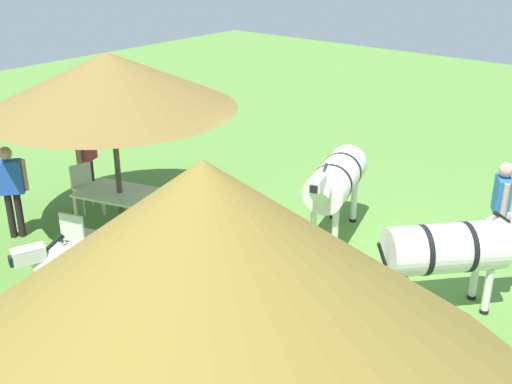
% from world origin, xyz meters
% --- Properties ---
extents(ground_plane, '(36.00, 36.00, 0.00)m').
position_xyz_m(ground_plane, '(0.00, 0.00, 0.00)').
color(ground_plane, '#558637').
extents(thatched_hut, '(5.00, 5.00, 3.79)m').
position_xyz_m(thatched_hut, '(-2.40, 5.49, 2.17)').
color(thatched_hut, beige).
rests_on(thatched_hut, ground_plane).
extents(shade_umbrella, '(4.26, 4.26, 3.21)m').
position_xyz_m(shade_umbrella, '(3.48, 1.64, 2.73)').
color(shade_umbrella, '#4D3E33').
rests_on(shade_umbrella, ground_plane).
extents(patio_dining_table, '(1.69, 1.31, 0.74)m').
position_xyz_m(patio_dining_table, '(3.48, 1.64, 0.66)').
color(patio_dining_table, silver).
rests_on(patio_dining_table, ground_plane).
extents(patio_chair_west_end, '(0.60, 0.59, 0.90)m').
position_xyz_m(patio_chair_west_end, '(2.79, 0.56, 0.52)').
color(patio_chair_west_end, white).
rests_on(patio_chair_west_end, ground_plane).
extents(patio_chair_near_lawn, '(0.47, 0.49, 0.90)m').
position_xyz_m(patio_chair_near_lawn, '(4.75, 1.49, 0.52)').
color(patio_chair_near_lawn, silver).
rests_on(patio_chair_near_lawn, ground_plane).
extents(patio_chair_near_hut, '(0.55, 0.54, 0.90)m').
position_xyz_m(patio_chair_near_hut, '(3.08, 2.86, 0.52)').
color(patio_chair_near_hut, white).
rests_on(patio_chair_near_hut, ground_plane).
extents(guest_beside_umbrella, '(0.36, 0.55, 1.64)m').
position_xyz_m(guest_beside_umbrella, '(5.10, 1.12, 0.99)').
color(guest_beside_umbrella, '#22222A').
rests_on(guest_beside_umbrella, ground_plane).
extents(guest_behind_table, '(0.45, 0.49, 1.68)m').
position_xyz_m(guest_behind_table, '(4.71, 3.00, 1.01)').
color(guest_behind_table, black).
rests_on(guest_behind_table, ground_plane).
extents(standing_watcher, '(0.40, 0.55, 1.70)m').
position_xyz_m(standing_watcher, '(-2.12, -1.53, 1.02)').
color(standing_watcher, black).
rests_on(standing_watcher, ground_plane).
extents(zebra_nearest_camera, '(1.15, 2.29, 1.59)m').
position_xyz_m(zebra_nearest_camera, '(0.41, -0.60, 1.06)').
color(zebra_nearest_camera, silver).
rests_on(zebra_nearest_camera, ground_plane).
extents(zebra_by_umbrella, '(1.75, 1.89, 1.51)m').
position_xyz_m(zebra_by_umbrella, '(-2.08, 0.40, 0.98)').
color(zebra_by_umbrella, silver).
rests_on(zebra_by_umbrella, ground_plane).
extents(zebra_toward_hut, '(1.20, 2.25, 1.49)m').
position_xyz_m(zebra_toward_hut, '(1.32, 3.49, 0.96)').
color(zebra_toward_hut, silver).
rests_on(zebra_toward_hut, ground_plane).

